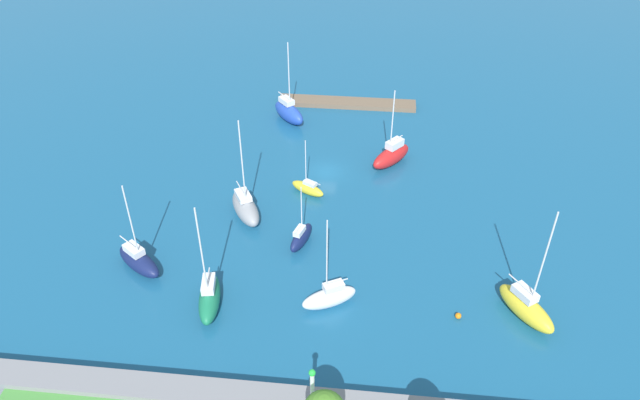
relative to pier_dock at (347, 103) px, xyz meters
name	(u,v)px	position (x,y,z in m)	size (l,w,h in m)	color
water	(327,172)	(1.34, 19.14, -0.35)	(160.00, 160.00, 0.00)	#19567F
pier_dock	(347,103)	(0.00, 0.00, 0.00)	(21.27, 3.09, 0.70)	brown
harbor_beacon	(312,383)	(-0.91, 54.45, 3.33)	(0.56, 0.56, 3.73)	silver
sailboat_navy_far_north	(139,260)	(19.11, 39.41, 0.78)	(6.47, 5.51, 10.79)	#141E4C
sailboat_yellow_mid_basin	(526,307)	(-19.90, 42.02, 0.94)	(5.69, 6.84, 12.90)	yellow
sailboat_blue_near_pier	(289,112)	(8.25, 5.95, 1.12)	(6.16, 6.59, 12.25)	#2347B2
sailboat_green_lone_south	(209,297)	(10.38, 43.85, 0.84)	(3.05, 6.87, 12.34)	#19724C
sailboat_red_by_breakwater	(391,155)	(-6.96, 16.30, 1.02)	(5.93, 6.58, 10.79)	red
sailboat_white_off_beacon	(329,297)	(-1.19, 42.54, 0.80)	(5.73, 4.10, 10.70)	white
sailboat_gray_along_channel	(245,207)	(9.83, 29.49, 0.98)	(5.46, 7.06, 12.92)	gray
sailboat_navy_center_basin	(301,237)	(2.75, 33.79, 0.70)	(2.72, 4.97, 7.59)	#141E4C
sailboat_yellow_far_south	(308,188)	(3.20, 24.13, 0.46)	(4.69, 3.39, 7.49)	yellow
mooring_buoy_orange	(458,316)	(-13.61, 42.92, -0.05)	(0.60, 0.60, 0.60)	orange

